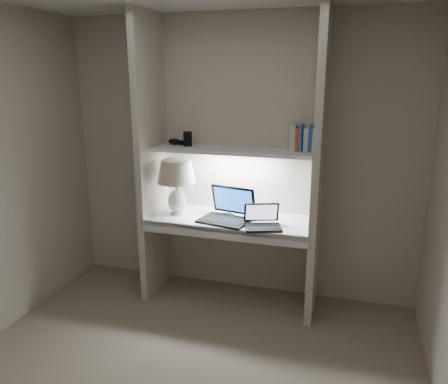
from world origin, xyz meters
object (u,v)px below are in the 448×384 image
at_px(speaker, 228,203).
at_px(laptop_main, 228,213).
at_px(table_lamp, 176,178).
at_px(book_row, 303,138).
at_px(laptop_netbook, 262,222).

bearing_deg(speaker, laptop_main, -96.17).
xyz_separation_m(table_lamp, speaker, (0.40, 0.25, -0.26)).
distance_m(speaker, book_row, 0.92).
distance_m(table_lamp, laptop_netbook, 0.86).
distance_m(laptop_main, laptop_netbook, 0.34).
xyz_separation_m(laptop_main, book_row, (0.59, 0.21, 0.64)).
bearing_deg(speaker, laptop_netbook, -64.05).
relative_size(laptop_main, laptop_netbook, 1.33).
xyz_separation_m(table_lamp, laptop_main, (0.47, -0.01, -0.27)).
xyz_separation_m(table_lamp, laptop_netbook, (0.80, -0.11, -0.29)).
distance_m(laptop_netbook, speaker, 0.54).
relative_size(table_lamp, speaker, 3.61).
height_order(laptop_main, laptop_netbook, laptop_main).
bearing_deg(laptop_main, table_lamp, -170.23).
xyz_separation_m(laptop_netbook, book_row, (0.27, 0.31, 0.66)).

